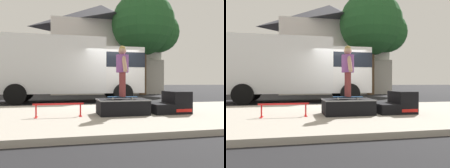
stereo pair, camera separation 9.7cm
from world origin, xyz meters
TOP-DOWN VIEW (x-y plane):
  - ground_plane at (0.00, 0.00)m, footprint 140.00×140.00m
  - sidewalk_slab at (0.00, -3.00)m, footprint 50.00×5.00m
  - skate_box at (-0.78, -3.32)m, footprint 1.30×0.84m
  - kicker_ramp at (0.62, -3.32)m, footprint 1.01×0.84m
  - grind_rail at (-2.40, -3.41)m, footprint 1.21×0.28m
  - skateboard at (-0.80, -3.38)m, footprint 0.80×0.34m
  - skater_kid at (-0.80, -3.38)m, footprint 0.32×0.68m
  - box_truck at (-1.89, 2.20)m, footprint 6.91×2.63m
  - street_tree_main at (4.06, 7.39)m, footprint 5.35×4.86m
  - house_behind at (1.30, 12.05)m, footprint 9.54×8.23m

SIDE VIEW (x-z plane):
  - ground_plane at x=0.00m, z-range 0.00..0.00m
  - sidewalk_slab at x=0.00m, z-range 0.00..0.12m
  - skate_box at x=-0.78m, z-range 0.13..0.53m
  - grind_rail at x=-2.40m, z-range 0.19..0.53m
  - kicker_ramp at x=0.62m, z-range 0.07..0.66m
  - skateboard at x=-0.80m, z-range 0.54..0.61m
  - skater_kid at x=-0.80m, z-range 0.70..2.03m
  - box_truck at x=-1.89m, z-range 0.18..3.23m
  - house_behind at x=1.30m, z-range 0.04..8.44m
  - street_tree_main at x=4.06m, z-range 1.38..9.33m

